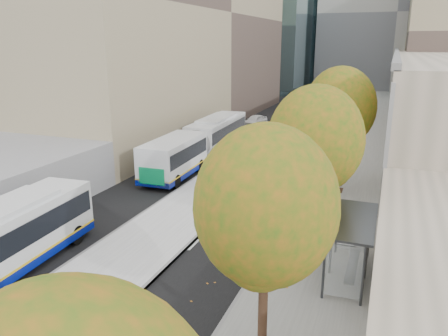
% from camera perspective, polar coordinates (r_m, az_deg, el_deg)
% --- Properties ---
extents(bus_platform, '(4.25, 150.00, 0.15)m').
position_cam_1_polar(bus_platform, '(43.10, 6.47, 3.54)').
color(bus_platform, '#ABABAB').
rests_on(bus_platform, ground).
extents(sidewalk, '(4.75, 150.00, 0.08)m').
position_cam_1_polar(sidewalk, '(41.91, 17.12, 2.52)').
color(sidewalk, slate).
rests_on(sidewalk, ground).
extents(building_midrise, '(24.00, 46.00, 25.00)m').
position_cam_1_polar(building_midrise, '(55.15, -11.52, 19.04)').
color(building_midrise, gray).
rests_on(building_midrise, ground).
extents(building_far_block, '(30.00, 18.00, 30.00)m').
position_cam_1_polar(building_far_block, '(101.96, 21.70, 18.16)').
color(building_far_block, gray).
rests_on(building_far_block, ground).
extents(bus_shelter, '(1.90, 4.40, 2.53)m').
position_cam_1_polar(bus_shelter, '(18.23, 16.77, -7.72)').
color(bus_shelter, '#383A3F').
rests_on(bus_shelter, sidewalk).
extents(tree_b, '(4.00, 4.00, 6.97)m').
position_cam_1_polar(tree_b, '(11.98, 5.47, -5.00)').
color(tree_b, black).
rests_on(tree_b, sidewalk).
extents(tree_c, '(4.20, 4.20, 7.28)m').
position_cam_1_polar(tree_c, '(19.45, 11.86, 3.62)').
color(tree_c, black).
rests_on(tree_c, sidewalk).
extents(tree_d, '(4.40, 4.40, 7.60)m').
position_cam_1_polar(tree_d, '(28.22, 14.92, 7.65)').
color(tree_d, black).
rests_on(tree_d, sidewalk).
extents(bus_far, '(3.04, 17.10, 2.84)m').
position_cam_1_polar(bus_far, '(35.68, -2.99, 3.43)').
color(bus_far, silver).
rests_on(bus_far, ground).
extents(distant_car, '(2.41, 4.01, 1.28)m').
position_cam_1_polar(distant_car, '(51.13, 4.08, 6.22)').
color(distant_car, white).
rests_on(distant_car, ground).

